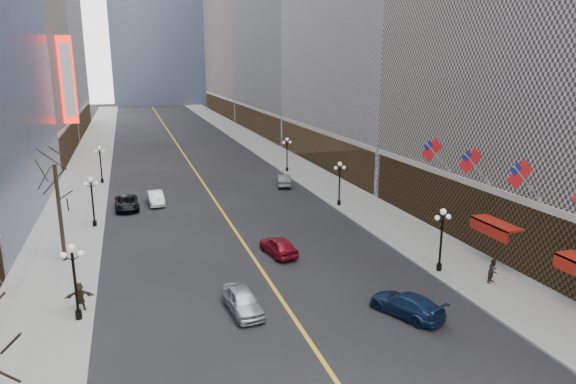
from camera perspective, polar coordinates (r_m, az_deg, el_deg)
sidewalk_east at (r=73.81m, az=0.60°, el=3.01°), size 6.00×230.00×0.15m
sidewalk_west at (r=70.57m, az=-21.59°, el=1.49°), size 6.00×230.00×0.15m
lane_line at (r=80.61m, az=-11.17°, el=3.64°), size 0.25×200.00×0.02m
bldg_east_c at (r=112.09m, az=2.80°, el=19.16°), size 26.60×40.60×48.80m
bldg_east_d at (r=153.70m, az=-3.04°, el=20.39°), size 26.60×46.60×62.80m
streetlamp_east_1 at (r=37.03m, az=16.71°, el=-4.41°), size 1.26×0.44×4.52m
streetlamp_east_2 at (r=52.30m, az=5.75°, el=1.47°), size 1.26×0.44×4.52m
streetlamp_east_3 at (r=68.90m, az=-0.11°, el=4.60°), size 1.26×0.44×4.52m
streetlamp_west_1 at (r=31.25m, az=-22.67°, el=-8.40°), size 1.26×0.44×4.52m
streetlamp_west_2 at (r=48.38m, az=-20.93°, el=-0.45°), size 1.26×0.44×4.52m
streetlamp_west_3 at (r=65.98m, az=-20.12°, el=3.31°), size 1.26×0.44×4.52m
flag_3 at (r=35.78m, az=24.55°, el=1.55°), size 2.87×0.12×2.87m
flag_4 at (r=39.55m, az=19.78°, el=3.09°), size 2.87×0.12×2.87m
flag_5 at (r=43.56m, az=15.86°, el=4.33°), size 2.87×0.12×2.87m
awning_c at (r=39.48m, az=21.93°, el=-3.43°), size 1.40×4.00×0.93m
theatre_marquee at (r=79.29m, az=-23.29°, el=11.34°), size 2.00×0.55×12.00m
tree_west_far at (r=40.05m, az=-24.37°, el=1.25°), size 3.60×3.60×7.92m
car_nb_near at (r=30.94m, az=-5.06°, el=-11.94°), size 2.06×4.35×1.44m
car_nb_mid at (r=55.05m, az=-14.49°, el=-0.64°), size 1.70×4.30×1.39m
car_nb_far at (r=53.98m, az=-17.48°, el=-1.16°), size 2.39×4.92×1.35m
car_sb_near at (r=31.28m, az=13.02°, el=-12.07°), size 3.61×4.99×1.34m
car_sb_mid at (r=39.46m, az=-1.07°, el=-6.00°), size 2.36×4.43×1.43m
car_sb_far at (r=61.27m, az=-0.47°, el=1.31°), size 2.49×4.56×1.43m
ped_east_walk at (r=36.85m, az=21.84°, el=-8.13°), size 0.91×0.73×1.64m
ped_west_far at (r=33.03m, az=-22.15°, el=-10.70°), size 1.59×0.47×1.71m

